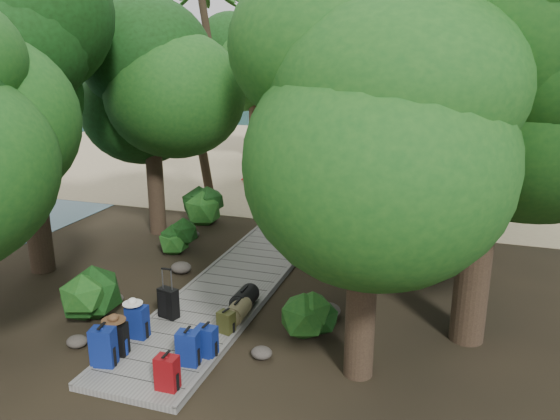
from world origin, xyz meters
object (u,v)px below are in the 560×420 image
(backpack_left_d, at_px, (169,301))
(backpack_right_b, at_px, (188,346))
(backpack_right_c, at_px, (206,340))
(sun_lounger, at_px, (421,190))
(duffel_right_black, at_px, (244,299))
(backpack_left_b, at_px, (117,337))
(duffel_right_khaki, at_px, (238,311))
(backpack_left_c, at_px, (137,320))
(backpack_right_a, at_px, (167,371))
(kayak, at_px, (252,176))
(suitcase_on_boardwalk, at_px, (168,303))
(lone_suitcase_on_sand, at_px, (327,191))
(backpack_left_a, at_px, (103,345))
(backpack_right_d, at_px, (226,321))

(backpack_left_d, bearing_deg, backpack_right_b, -52.11)
(backpack_right_b, relative_size, backpack_right_c, 1.10)
(backpack_right_c, xyz_separation_m, sun_lounger, (2.82, 13.16, -0.15))
(duffel_right_black, bearing_deg, backpack_left_b, -121.13)
(duffel_right_khaki, bearing_deg, duffel_right_black, 96.05)
(backpack_right_b, bearing_deg, duffel_right_khaki, 78.54)
(backpack_left_c, bearing_deg, sun_lounger, 69.80)
(backpack_right_a, distance_m, kayak, 15.55)
(duffel_right_khaki, bearing_deg, suitcase_on_boardwalk, -168.38)
(backpack_left_d, relative_size, lone_suitcase_on_sand, 0.81)
(backpack_right_b, distance_m, sun_lounger, 13.84)
(backpack_left_b, relative_size, backpack_left_c, 0.95)
(backpack_left_d, bearing_deg, lone_suitcase_on_sand, 84.36)
(backpack_left_a, xyz_separation_m, sun_lounger, (4.39, 14.00, -0.22))
(backpack_left_a, height_order, duffel_right_khaki, backpack_left_a)
(backpack_left_d, distance_m, backpack_right_d, 1.56)
(backpack_left_a, xyz_separation_m, suitcase_on_boardwalk, (0.18, 1.94, -0.07))
(backpack_right_c, xyz_separation_m, lone_suitcase_on_sand, (-0.55, 11.60, -0.11))
(duffel_right_khaki, distance_m, kayak, 13.18)
(backpack_left_b, bearing_deg, sun_lounger, 64.34)
(backpack_right_a, height_order, sun_lounger, backpack_right_a)
(backpack_left_d, distance_m, backpack_right_b, 2.14)
(backpack_right_a, relative_size, suitcase_on_boardwalk, 1.02)
(kayak, bearing_deg, backpack_right_b, -52.81)
(backpack_left_a, distance_m, sun_lounger, 14.67)
(suitcase_on_boardwalk, bearing_deg, backpack_left_c, -85.53)
(lone_suitcase_on_sand, bearing_deg, kayak, 135.17)
(backpack_left_a, distance_m, backpack_right_c, 1.79)
(backpack_left_a, bearing_deg, backpack_left_d, 77.79)
(backpack_left_b, bearing_deg, backpack_right_c, 8.52)
(backpack_right_a, height_order, duffel_right_black, backpack_right_a)
(backpack_left_c, distance_m, duffel_right_khaki, 2.00)
(backpack_left_b, bearing_deg, backpack_right_a, -33.11)
(backpack_right_c, relative_size, suitcase_on_boardwalk, 0.99)
(backpack_left_c, distance_m, sun_lounger, 13.68)
(backpack_left_b, height_order, duffel_right_khaki, backpack_left_b)
(backpack_left_b, height_order, backpack_right_a, backpack_left_b)
(backpack_right_b, bearing_deg, backpack_right_a, -94.13)
(duffel_right_black, height_order, suitcase_on_boardwalk, suitcase_on_boardwalk)
(backpack_right_c, bearing_deg, duffel_right_khaki, 92.05)
(backpack_right_b, height_order, lone_suitcase_on_sand, backpack_right_b)
(backpack_right_b, xyz_separation_m, lone_suitcase_on_sand, (-0.37, 11.96, -0.14))
(backpack_left_b, bearing_deg, backpack_right_b, -3.53)
(backpack_left_a, xyz_separation_m, backpack_right_b, (1.40, 0.48, -0.04))
(backpack_left_c, bearing_deg, lone_suitcase_on_sand, 83.41)
(backpack_right_c, relative_size, backpack_right_d, 1.30)
(backpack_left_a, xyz_separation_m, backpack_right_c, (1.58, 0.84, -0.07))
(backpack_left_c, xyz_separation_m, backpack_right_d, (1.54, 0.70, -0.12))
(backpack_left_b, xyz_separation_m, kayak, (-2.89, 14.29, -0.30))
(backpack_left_a, bearing_deg, backpack_left_b, 77.70)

